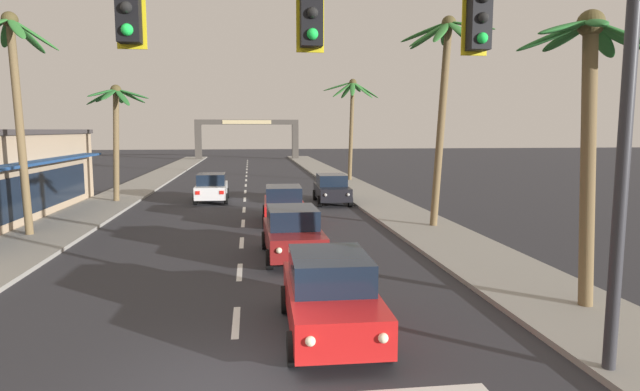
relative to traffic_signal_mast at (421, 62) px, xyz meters
The scene contains 16 objects.
ground_plane 6.09m from the traffic_signal_mast, behind, with size 220.00×220.00×0.00m, color #2D2D33.
sidewalk_right 21.60m from the traffic_signal_mast, 76.74° to the left, with size 3.20×110.00×0.14m, color gray.
sidewalk_left 23.67m from the traffic_signal_mast, 117.87° to the left, with size 3.20×110.00×0.14m, color gray.
lane_markings 20.29m from the traffic_signal_mast, 97.44° to the left, with size 4.28×86.33×0.01m.
traffic_signal_mast is the anchor object (origin of this frame).
sedan_lead_at_stop_bar 5.22m from the traffic_signal_mast, 111.55° to the left, with size 2.01×4.48×1.68m.
sedan_third_in_queue 10.41m from the traffic_signal_mast, 97.62° to the left, with size 2.01×4.48×1.68m.
sedan_fifth_in_queue 16.76m from the traffic_signal_mast, 93.98° to the left, with size 2.05×4.49×1.68m.
sedan_oncoming_far 24.84m from the traffic_signal_mast, 101.63° to the left, with size 2.00×4.47×1.68m.
sedan_parked_nearest_kerb 22.80m from the traffic_signal_mast, 84.69° to the left, with size 2.05×4.49×1.68m.
palm_left_second 18.14m from the traffic_signal_mast, 129.44° to the left, with size 3.56×3.56×8.70m.
palm_left_third 26.08m from the traffic_signal_mast, 113.14° to the left, with size 3.51×3.53×6.83m.
palm_right_nearest 5.90m from the traffic_signal_mast, 32.50° to the left, with size 3.26×3.24×6.90m.
palm_right_second 14.96m from the traffic_signal_mast, 68.02° to the left, with size 3.83×4.05×8.98m.
palm_right_farthest 35.57m from the traffic_signal_mast, 80.77° to the left, with size 4.67×4.58×8.38m.
town_gateway_arch 69.28m from the traffic_signal_mast, 92.48° to the left, with size 14.74×0.90×5.71m.
Camera 1 is at (0.37, -8.44, 4.26)m, focal length 29.74 mm.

